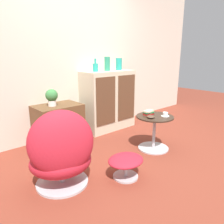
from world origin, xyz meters
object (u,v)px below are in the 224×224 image
(sideboard, at_px, (108,100))
(coffee_table, at_px, (154,131))
(book_stack, at_px, (149,113))
(bowl, at_px, (151,117))
(ottoman, at_px, (126,162))
(teacup, at_px, (165,115))
(tv_console, at_px, (58,124))
(potted_plant, at_px, (52,97))
(egg_chair, at_px, (61,153))
(vase_inner_left, at_px, (107,64))
(vase_leftmost, at_px, (95,67))
(vase_inner_right, at_px, (119,64))

(sideboard, xyz_separation_m, coffee_table, (-0.11, -1.13, -0.25))
(book_stack, height_order, bowl, book_stack)
(ottoman, relative_size, teacup, 3.68)
(book_stack, distance_m, bowl, 0.17)
(tv_console, xyz_separation_m, book_stack, (0.90, -1.01, 0.23))
(coffee_table, relative_size, teacup, 4.58)
(coffee_table, height_order, potted_plant, potted_plant)
(egg_chair, bearing_deg, coffee_table, -1.87)
(ottoman, height_order, potted_plant, potted_plant)
(sideboard, height_order, book_stack, sideboard)
(tv_console, distance_m, bowl, 1.40)
(teacup, bearing_deg, tv_console, 129.62)
(sideboard, height_order, bowl, sideboard)
(egg_chair, relative_size, vase_inner_left, 3.59)
(vase_leftmost, height_order, bowl, vase_leftmost)
(egg_chair, height_order, potted_plant, egg_chair)
(tv_console, height_order, coffee_table, tv_console)
(tv_console, bearing_deg, teacup, -50.38)
(potted_plant, bearing_deg, vase_leftmost, 1.03)
(ottoman, height_order, coffee_table, coffee_table)
(vase_inner_left, height_order, teacup, vase_inner_left)
(tv_console, xyz_separation_m, vase_leftmost, (0.74, 0.02, 0.83))
(ottoman, bearing_deg, coffee_table, 17.52)
(vase_leftmost, xyz_separation_m, teacup, (0.26, -1.23, -0.61))
(bowl, bearing_deg, sideboard, 78.70)
(coffee_table, relative_size, vase_inner_left, 2.19)
(vase_inner_right, bearing_deg, tv_console, -179.32)
(sideboard, xyz_separation_m, bowl, (-0.23, -1.15, -0.01))
(tv_console, relative_size, vase_leftmost, 3.21)
(vase_inner_left, distance_m, book_stack, 1.22)
(coffee_table, height_order, teacup, teacup)
(book_stack, bearing_deg, ottoman, -155.86)
(vase_leftmost, relative_size, potted_plant, 0.85)
(tv_console, height_order, vase_inner_right, vase_inner_right)
(vase_inner_left, distance_m, bowl, 1.35)
(egg_chair, relative_size, coffee_table, 1.63)
(teacup, bearing_deg, potted_plant, 131.70)
(vase_inner_left, distance_m, vase_inner_right, 0.28)
(vase_leftmost, bearing_deg, ottoman, -115.91)
(coffee_table, bearing_deg, teacup, -43.68)
(sideboard, bearing_deg, coffee_table, -95.74)
(vase_leftmost, height_order, vase_inner_left, vase_inner_left)
(egg_chair, xyz_separation_m, bowl, (1.33, -0.07, 0.13))
(egg_chair, relative_size, ottoman, 2.03)
(egg_chair, height_order, vase_leftmost, vase_leftmost)
(sideboard, height_order, vase_inner_left, vase_inner_left)
(vase_inner_left, bearing_deg, egg_chair, -144.89)
(vase_inner_left, xyz_separation_m, bowl, (-0.21, -1.15, -0.66))
(teacup, xyz_separation_m, book_stack, (-0.11, 0.21, 0.01))
(sideboard, xyz_separation_m, book_stack, (-0.12, -1.02, -0.00))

